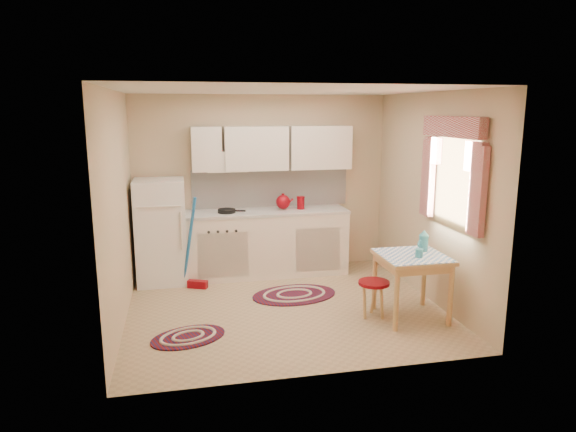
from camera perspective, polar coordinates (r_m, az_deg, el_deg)
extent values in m
plane|color=tan|center=(6.16, -0.40, -10.13)|extent=(3.60, 3.60, 0.00)
cube|color=silver|center=(5.72, -0.44, 13.80)|extent=(3.60, 3.20, 0.04)
cube|color=tan|center=(7.36, -2.91, 3.59)|extent=(3.60, 0.04, 2.50)
cube|color=tan|center=(4.29, 3.85, -2.41)|extent=(3.60, 0.04, 2.50)
cube|color=tan|center=(5.73, -18.34, 0.64)|extent=(0.04, 3.20, 2.50)
cube|color=tan|center=(6.41, 15.56, 1.94)|extent=(0.04, 3.20, 2.50)
cube|color=white|center=(7.38, -1.93, 3.18)|extent=(2.25, 0.03, 0.55)
cube|color=white|center=(7.17, -1.75, 7.55)|extent=(2.25, 0.33, 0.60)
cube|color=white|center=(5.88, 18.00, 3.89)|extent=(0.04, 0.85, 0.95)
cube|color=white|center=(7.04, -13.92, -1.69)|extent=(0.65, 0.60, 1.40)
cube|color=white|center=(7.24, -2.45, -3.11)|extent=(2.25, 0.60, 0.88)
cube|color=beige|center=(7.13, -2.48, 0.47)|extent=(2.27, 0.62, 0.04)
cylinder|color=black|center=(7.01, -6.84, 0.57)|extent=(0.30, 0.30, 0.05)
cylinder|color=maroon|center=(7.21, 1.42, 1.41)|extent=(0.13, 0.13, 0.16)
cube|color=#DDAE6E|center=(5.93, 13.51, -7.63)|extent=(0.72, 0.72, 0.72)
cylinder|color=maroon|center=(5.90, 9.47, -9.10)|extent=(0.46, 0.46, 0.42)
cylinder|color=teal|center=(5.74, 14.36, -4.05)|extent=(0.11, 0.11, 0.10)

